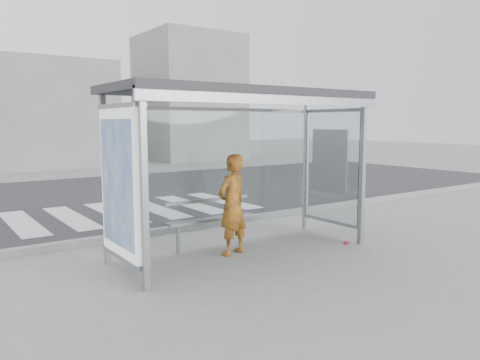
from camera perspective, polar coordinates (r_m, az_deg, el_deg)
name	(u,v)px	position (r m, az deg, el deg)	size (l,w,h in m)	color
ground	(244,253)	(7.67, 0.44, -8.89)	(80.00, 80.00, 0.00)	gray
road	(100,197)	(13.85, -16.67, -2.00)	(30.00, 10.00, 0.01)	#2E2E31
curb	(186,227)	(9.26, -6.63, -5.77)	(30.00, 0.18, 0.12)	gray
crosswalk	(135,211)	(11.53, -12.70, -3.65)	(5.55, 3.00, 0.00)	silver
bus_shelter	(222,130)	(7.22, -2.24, 6.07)	(4.25, 1.65, 2.62)	gray
building_center	(20,114)	(24.38, -25.21, 7.29)	(8.00, 5.00, 5.00)	gray
building_right	(189,98)	(27.47, -6.24, 9.89)	(5.00, 5.00, 7.00)	gray
person	(232,205)	(7.42, -0.93, -3.04)	(0.59, 0.39, 1.61)	orange
bench	(211,219)	(7.88, -3.60, -4.74)	(1.61, 0.21, 0.83)	slate
soda_can	(346,242)	(8.41, 12.82, -7.42)	(0.06, 0.06, 0.11)	#C53A48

